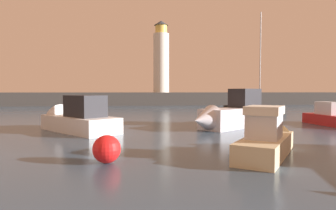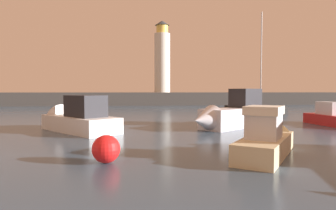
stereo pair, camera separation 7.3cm
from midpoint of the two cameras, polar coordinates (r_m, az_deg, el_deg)
The scene contains 8 objects.
ground_plane at distance 27.41m, azimuth -6.90°, elevation -2.62°, with size 220.00×220.00×0.00m, color #384C60.
breakwater at distance 53.19m, azimuth -6.77°, elevation 1.20°, with size 77.07×5.40×2.31m, color #423F3D.
lighthouse at distance 53.74m, azimuth -1.10°, elevation 9.04°, with size 2.84×2.84×12.99m.
motorboat_2 at distance 20.79m, azimuth 12.47°, elevation -1.80°, with size 7.18×6.01×2.87m.
motorboat_3 at distance 12.60m, azimuth 19.26°, elevation -6.26°, with size 4.47×5.33×2.25m.
motorboat_4 at distance 20.17m, azimuth -18.32°, elevation -2.61°, with size 6.54×7.18×2.85m.
sailboat_moored at distance 34.34m, azimuth 16.62°, elevation -0.73°, with size 5.87×5.80×11.24m.
mooring_buoy at distance 10.60m, azimuth -11.80°, elevation -8.42°, with size 0.99×0.99×0.99m, color red.
Camera 2 is at (0.19, -1.41, 2.53)m, focal length 31.20 mm.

